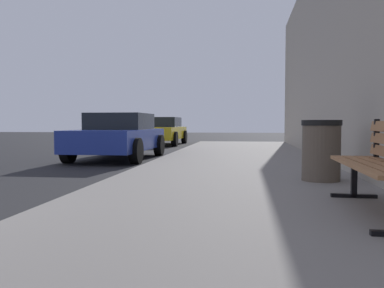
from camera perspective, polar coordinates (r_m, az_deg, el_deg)
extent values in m
cube|color=gray|center=(3.00, 5.50, -14.92)|extent=(4.00, 32.00, 0.15)
cube|color=#9E6B42|center=(4.11, 21.84, -2.76)|extent=(0.15, 1.85, 0.04)
cube|color=#9E6B42|center=(4.14, 23.53, -2.75)|extent=(0.15, 1.85, 0.04)
cube|color=#9E6B42|center=(4.17, 25.19, -2.75)|extent=(0.15, 1.85, 0.04)
cube|color=black|center=(4.95, 21.81, -4.44)|extent=(0.06, 0.06, 0.45)
cube|color=black|center=(4.98, 21.77, -6.77)|extent=(0.50, 0.07, 0.04)
cube|color=black|center=(4.98, 24.49, 0.68)|extent=(0.05, 0.05, 0.44)
cylinder|color=brown|center=(6.24, 17.69, -1.22)|extent=(0.55, 0.55, 0.81)
cylinder|color=black|center=(6.23, 17.75, 2.86)|extent=(0.58, 0.58, 0.08)
cube|color=#233899|center=(11.42, -10.29, 0.64)|extent=(1.73, 4.14, 0.55)
cube|color=black|center=(11.61, -10.00, 3.15)|extent=(1.52, 1.86, 0.45)
cylinder|color=black|center=(9.92, -7.87, -0.98)|extent=(0.22, 0.64, 0.64)
cylinder|color=black|center=(10.51, -16.99, -0.86)|extent=(0.22, 0.64, 0.64)
cylinder|color=black|center=(12.48, -4.64, -0.16)|extent=(0.22, 0.64, 0.64)
cylinder|color=black|center=(12.96, -12.13, -0.10)|extent=(0.22, 0.64, 0.64)
cube|color=yellow|center=(18.79, -4.38, 1.56)|extent=(1.76, 4.26, 0.55)
cube|color=black|center=(18.99, -4.25, 3.09)|extent=(1.55, 1.92, 0.45)
cylinder|color=black|center=(17.29, -2.46, 0.70)|extent=(0.22, 0.64, 0.64)
cylinder|color=black|center=(17.69, -8.09, 0.73)|extent=(0.22, 0.64, 0.64)
cylinder|color=black|center=(19.98, -1.10, 1.01)|extent=(0.22, 0.64, 0.64)
cylinder|color=black|center=(20.32, -6.02, 1.02)|extent=(0.22, 0.64, 0.64)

